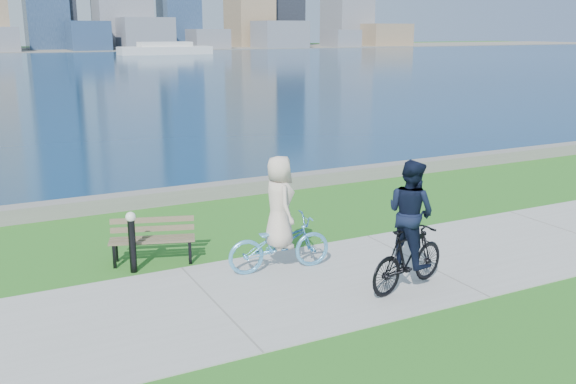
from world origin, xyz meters
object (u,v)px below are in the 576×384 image
at_px(bollard_lamp, 132,238).
at_px(cyclist_woman, 279,229).
at_px(cyclist_man, 409,236).
at_px(park_bench, 152,236).

distance_m(bollard_lamp, cyclist_woman, 2.59).
xyz_separation_m(bollard_lamp, cyclist_woman, (2.33, -1.12, 0.15)).
relative_size(bollard_lamp, cyclist_man, 0.51).
bearing_deg(bollard_lamp, cyclist_woman, -25.62).
xyz_separation_m(cyclist_woman, cyclist_man, (1.52, -1.71, 0.15)).
height_order(park_bench, cyclist_woman, cyclist_woman).
height_order(bollard_lamp, cyclist_woman, cyclist_woman).
bearing_deg(cyclist_woman, park_bench, 57.85).
bearing_deg(cyclist_man, park_bench, 31.76).
bearing_deg(bollard_lamp, cyclist_man, -36.30).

